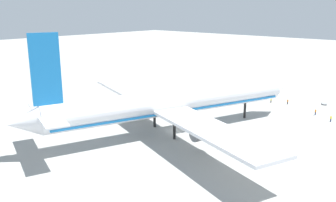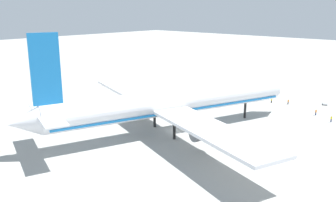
# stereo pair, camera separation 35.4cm
# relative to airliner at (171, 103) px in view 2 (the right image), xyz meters

# --- Properties ---
(ground_plane) EXTENTS (600.00, 600.00, 0.00)m
(ground_plane) POSITION_rel_airliner_xyz_m (1.27, -0.48, -7.46)
(ground_plane) COLOR #9E9E99
(airliner) EXTENTS (74.34, 74.14, 25.56)m
(airliner) POSITION_rel_airliner_xyz_m (0.00, 0.00, 0.00)
(airliner) COLOR white
(airliner) RESTS_ON ground
(baggage_cart_0) EXTENTS (2.99, 2.16, 0.40)m
(baggage_cart_0) POSITION_rel_airliner_xyz_m (52.88, -19.28, -7.20)
(baggage_cart_0) COLOR gray
(baggage_cart_0) RESTS_ON ground
(ground_worker_0) EXTENTS (0.52, 0.52, 1.62)m
(ground_worker_0) POSITION_rel_airliner_xyz_m (43.39, -5.50, -6.65)
(ground_worker_0) COLOR black
(ground_worker_0) RESTS_ON ground
(ground_worker_1) EXTENTS (0.42, 0.42, 1.78)m
(ground_worker_1) POSITION_rel_airliner_xyz_m (35.32, -27.24, -6.55)
(ground_worker_1) COLOR navy
(ground_worker_1) RESTS_ON ground
(ground_worker_2) EXTENTS (0.54, 0.54, 1.63)m
(ground_worker_2) POSITION_rel_airliner_xyz_m (45.24, -10.37, -6.64)
(ground_worker_2) COLOR black
(ground_worker_2) RESTS_ON ground
(ground_worker_3) EXTENTS (0.41, 0.41, 1.75)m
(ground_worker_3) POSITION_rel_airliner_xyz_m (39.05, -21.65, -6.57)
(ground_worker_3) COLOR navy
(ground_worker_3) RESTS_ON ground
(traffic_cone_3) EXTENTS (0.36, 0.36, 0.55)m
(traffic_cone_3) POSITION_rel_airliner_xyz_m (3.92, 40.61, -7.19)
(traffic_cone_3) COLOR orange
(traffic_cone_3) RESTS_ON ground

